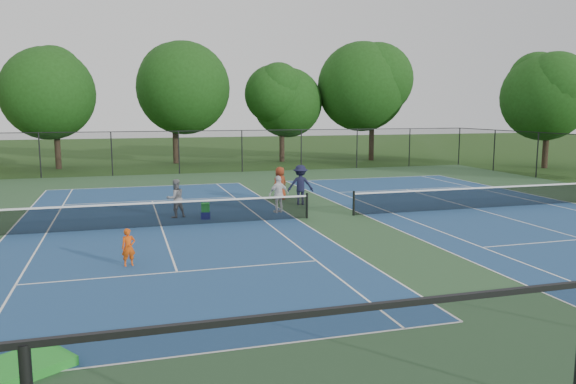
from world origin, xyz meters
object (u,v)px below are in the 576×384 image
object	(u,v)px
tree_side_e	(549,92)
child_player	(128,247)
ball_crate	(206,216)
ball_hopper	(205,207)
tree_back_a	(54,89)
instructor	(176,198)
bystander_b	(300,185)
tree_back_b	(174,84)
bystander_c	(280,183)
bystander_a	(279,194)
tree_back_d	(373,82)
tree_back_c	(282,98)

from	to	relation	value
tree_side_e	child_player	world-z (taller)	tree_side_e
ball_crate	ball_hopper	size ratio (longest dim) A/B	0.98
tree_side_e	ball_crate	world-z (taller)	tree_side_e
tree_back_a	instructor	bearing A→B (deg)	-73.17
bystander_b	tree_back_b	bearing A→B (deg)	-64.21
tree_side_e	ball_hopper	world-z (taller)	tree_side_e
tree_back_b	bystander_b	size ratio (longest dim) A/B	5.30
tree_back_a	tree_back_b	bearing A→B (deg)	12.53
bystander_c	tree_side_e	bearing A→B (deg)	177.74
ball_crate	bystander_c	bearing A→B (deg)	42.74
tree_back_a	bystander_a	size ratio (longest dim) A/B	5.57
bystander_c	ball_crate	distance (m)	5.93
tree_back_b	bystander_c	xyz separation A→B (m)	(3.20, -21.00, -5.76)
bystander_a	ball_hopper	world-z (taller)	bystander_a
ball_crate	ball_hopper	xyz separation A→B (m)	(0.00, 0.00, 0.34)
tree_back_d	ball_hopper	bearing A→B (deg)	-128.25
bystander_b	tree_back_c	bearing A→B (deg)	-87.23
bystander_b	ball_crate	bearing A→B (deg)	42.07
tree_back_d	ball_crate	bearing A→B (deg)	-128.25
bystander_b	bystander_c	bearing A→B (deg)	-55.49
tree_back_b	ball_hopper	distance (m)	25.75
tree_side_e	bystander_b	bearing A→B (deg)	-155.38
tree_back_a	tree_back_d	distance (m)	26.01
tree_back_c	bystander_c	distance (m)	21.34
ball_hopper	tree_back_c	bearing A→B (deg)	67.12
tree_back_c	bystander_b	bearing A→B (deg)	-103.65
bystander_a	tree_back_a	bearing A→B (deg)	-77.21
instructor	bystander_a	distance (m)	4.44
instructor	ball_crate	size ratio (longest dim) A/B	4.42
child_player	tree_back_a	bearing A→B (deg)	86.98
instructor	ball_hopper	bearing A→B (deg)	128.77
bystander_b	child_player	bearing A→B (deg)	63.75
tree_back_b	bystander_b	xyz separation A→B (m)	(3.74, -22.66, -5.65)
tree_back_d	bystander_b	xyz separation A→B (m)	(-13.26, -20.66, -5.88)
tree_back_c	bystander_a	size ratio (longest dim) A/B	5.11
instructor	bystander_c	bearing A→B (deg)	-167.78
child_player	ball_hopper	xyz separation A→B (m)	(3.14, 6.35, -0.05)
instructor	ball_hopper	xyz separation A→B (m)	(1.14, -0.73, -0.31)
instructor	bystander_a	size ratio (longest dim) A/B	0.99
bystander_a	bystander_b	size ratio (longest dim) A/B	0.87
bystander_b	ball_hopper	world-z (taller)	bystander_b
tree_back_d	ball_hopper	xyz separation A→B (m)	(-18.13, -22.99, -6.32)
tree_back_b	bystander_b	bearing A→B (deg)	-80.63
child_player	bystander_c	world-z (taller)	bystander_c
bystander_b	bystander_c	xyz separation A→B (m)	(-0.54, 1.66, -0.12)
tree_side_e	instructor	bearing A→B (deg)	-157.26
tree_back_b	tree_back_c	distance (m)	9.12
instructor	ball_crate	world-z (taller)	instructor
tree_side_e	ball_hopper	distance (m)	31.44
tree_back_a	ball_hopper	world-z (taller)	tree_back_a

